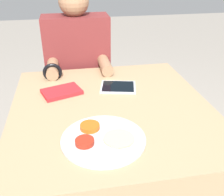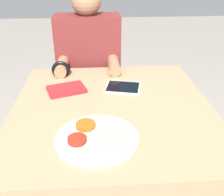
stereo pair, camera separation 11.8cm
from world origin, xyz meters
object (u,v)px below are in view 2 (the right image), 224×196
(tablet_device, at_px, (123,87))
(person_diner, at_px, (90,84))
(thali_tray, at_px, (96,137))
(red_notebook, at_px, (66,90))

(tablet_device, distance_m, person_diner, 0.52)
(thali_tray, relative_size, red_notebook, 1.47)
(tablet_device, height_order, person_diner, person_diner)
(thali_tray, height_order, person_diner, person_diner)
(person_diner, bearing_deg, red_notebook, -103.40)
(red_notebook, distance_m, tablet_device, 0.30)
(thali_tray, xyz_separation_m, red_notebook, (-0.15, 0.43, 0.00))
(red_notebook, relative_size, tablet_device, 1.03)
(thali_tray, distance_m, tablet_device, 0.47)
(red_notebook, bearing_deg, thali_tray, -70.80)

